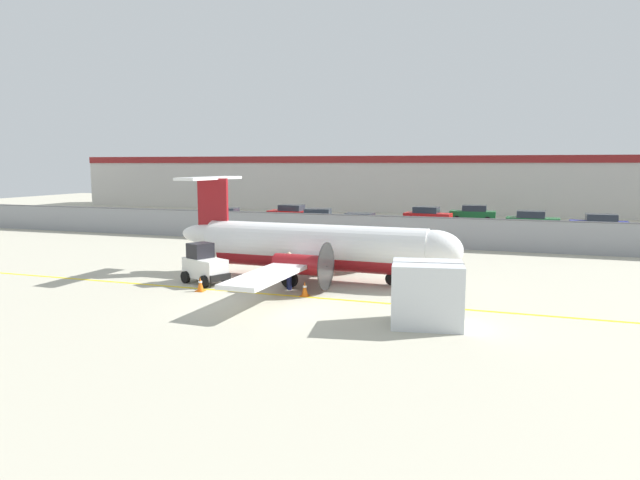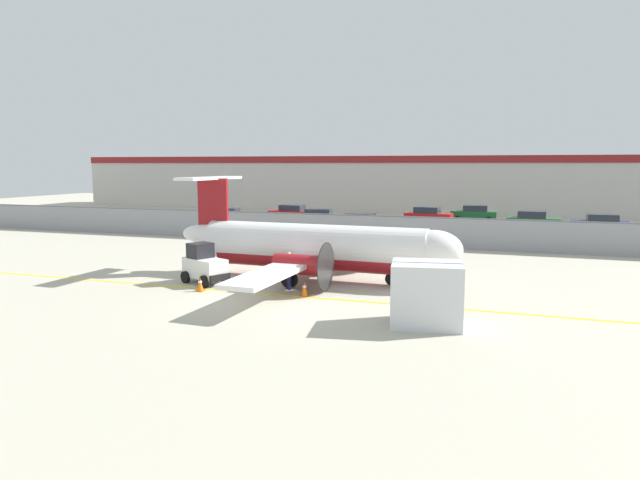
# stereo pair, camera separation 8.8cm
# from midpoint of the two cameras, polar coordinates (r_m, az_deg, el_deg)

# --- Properties ---
(ground_plane) EXTENTS (140.00, 140.00, 0.01)m
(ground_plane) POSITION_cam_midpoint_polar(r_m,az_deg,el_deg) (24.53, -3.68, -5.52)
(ground_plane) COLOR #B2AD99
(perimeter_fence) EXTENTS (98.00, 0.10, 2.10)m
(perimeter_fence) POSITION_cam_midpoint_polar(r_m,az_deg,el_deg) (39.40, 5.23, 1.09)
(perimeter_fence) COLOR gray
(perimeter_fence) RESTS_ON ground
(parking_lot_strip) EXTENTS (98.00, 17.00, 0.12)m
(parking_lot_strip) POSITION_cam_midpoint_polar(r_m,az_deg,el_deg) (50.70, 8.27, 1.29)
(parking_lot_strip) COLOR #38383A
(parking_lot_strip) RESTS_ON ground
(background_building) EXTENTS (91.00, 8.10, 6.50)m
(background_building) POSITION_cam_midpoint_polar(r_m,az_deg,el_deg) (68.71, 11.17, 5.54)
(background_building) COLOR beige
(background_building) RESTS_ON ground
(commuter_airplane) EXTENTS (14.52, 16.05, 4.92)m
(commuter_airplane) POSITION_cam_midpoint_polar(r_m,az_deg,el_deg) (27.47, -0.08, -0.69)
(commuter_airplane) COLOR white
(commuter_airplane) RESTS_ON ground
(baggage_tug) EXTENTS (2.58, 2.11, 1.88)m
(baggage_tug) POSITION_cam_midpoint_polar(r_m,az_deg,el_deg) (27.31, -11.40, -2.48)
(baggage_tug) COLOR silver
(baggage_tug) RESTS_ON ground
(ground_crew_worker) EXTENTS (0.48, 0.48, 1.70)m
(ground_crew_worker) POSITION_cam_midpoint_polar(r_m,az_deg,el_deg) (25.44, -3.04, -2.86)
(ground_crew_worker) COLOR #191E4C
(ground_crew_worker) RESTS_ON ground
(cargo_container) EXTENTS (2.69, 2.36, 2.20)m
(cargo_container) POSITION_cam_midpoint_polar(r_m,az_deg,el_deg) (20.16, 10.71, -5.34)
(cargo_container) COLOR silver
(cargo_container) RESTS_ON ground
(traffic_cone_near_left) EXTENTS (0.36, 0.36, 0.64)m
(traffic_cone_near_left) POSITION_cam_midpoint_polar(r_m,az_deg,el_deg) (25.71, -11.81, -4.35)
(traffic_cone_near_left) COLOR orange
(traffic_cone_near_left) RESTS_ON ground
(traffic_cone_near_right) EXTENTS (0.36, 0.36, 0.64)m
(traffic_cone_near_right) POSITION_cam_midpoint_polar(r_m,az_deg,el_deg) (32.53, -8.75, -1.78)
(traffic_cone_near_right) COLOR orange
(traffic_cone_near_right) RESTS_ON ground
(traffic_cone_far_left) EXTENTS (0.36, 0.36, 0.64)m
(traffic_cone_far_left) POSITION_cam_midpoint_polar(r_m,az_deg,el_deg) (23.23, 10.29, -5.60)
(traffic_cone_far_left) COLOR orange
(traffic_cone_far_left) RESTS_ON ground
(traffic_cone_far_right) EXTENTS (0.36, 0.36, 0.64)m
(traffic_cone_far_right) POSITION_cam_midpoint_polar(r_m,az_deg,el_deg) (24.25, -1.47, -4.91)
(traffic_cone_far_right) COLOR orange
(traffic_cone_far_right) RESTS_ON ground
(parked_car_0) EXTENTS (4.37, 2.37, 1.58)m
(parked_car_0) POSITION_cam_midpoint_polar(r_m,az_deg,el_deg) (51.65, -9.22, 2.31)
(parked_car_0) COLOR red
(parked_car_0) RESTS_ON parking_lot_strip
(parked_car_1) EXTENTS (4.27, 2.14, 1.58)m
(parked_car_1) POSITION_cam_midpoint_polar(r_m,az_deg,el_deg) (54.78, -2.84, 2.70)
(parked_car_1) COLOR red
(parked_car_1) RESTS_ON parking_lot_strip
(parked_car_2) EXTENTS (4.39, 2.44, 1.58)m
(parked_car_2) POSITION_cam_midpoint_polar(r_m,az_deg,el_deg) (49.94, -0.23, 2.23)
(parked_car_2) COLOR gray
(parked_car_2) RESTS_ON parking_lot_strip
(parked_car_3) EXTENTS (4.20, 2.01, 1.58)m
(parked_car_3) POSITION_cam_midpoint_polar(r_m,az_deg,el_deg) (45.46, 4.24, 1.68)
(parked_car_3) COLOR gray
(parked_car_3) RESTS_ON parking_lot_strip
(parked_car_4) EXTENTS (4.34, 2.31, 1.58)m
(parked_car_4) POSITION_cam_midpoint_polar(r_m,az_deg,el_deg) (52.97, 10.82, 2.41)
(parked_car_4) COLOR red
(parked_car_4) RESTS_ON parking_lot_strip
(parked_car_5) EXTENTS (4.20, 2.01, 1.58)m
(parked_car_5) POSITION_cam_midpoint_polar(r_m,az_deg,el_deg) (56.14, 15.19, 2.56)
(parked_car_5) COLOR #19662D
(parked_car_5) RESTS_ON parking_lot_strip
(parked_car_6) EXTENTS (4.32, 2.27, 1.58)m
(parked_car_6) POSITION_cam_midpoint_polar(r_m,az_deg,el_deg) (50.67, 20.60, 1.83)
(parked_car_6) COLOR #19662D
(parked_car_6) RESTS_ON parking_lot_strip
(parked_car_7) EXTENTS (4.23, 2.06, 1.58)m
(parked_car_7) POSITION_cam_midpoint_polar(r_m,az_deg,el_deg) (49.65, 26.29, 1.42)
(parked_car_7) COLOR navy
(parked_car_7) RESTS_ON parking_lot_strip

